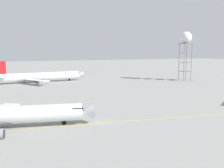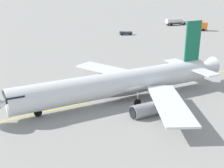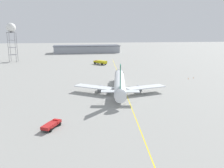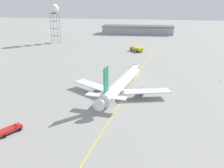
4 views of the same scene
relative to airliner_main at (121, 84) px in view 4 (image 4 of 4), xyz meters
The scene contains 8 objects.
ground_plane 3.24m from the airliner_main, 51.05° to the left, with size 600.00×600.00×0.00m, color gray.
airliner_main is the anchor object (origin of this frame).
fire_tender_truck 67.07m from the airliner_main, 88.63° to the right, with size 8.23×9.03×2.50m.
ops_pickup_truck 37.69m from the airliner_main, 56.96° to the left, with size 4.28×5.99×1.41m.
radar_tower 106.53m from the airliner_main, 56.21° to the right, with size 5.96×5.96×25.35m.
terminal_shed 143.95m from the airliner_main, 86.75° to the right, with size 60.45×21.34×6.71m.
taxiway_centreline 3.32m from the airliner_main, 166.98° to the right, with size 14.22×178.54×0.01m.
safety_cone_near 38.06m from the airliner_main, 152.40° to the right, with size 0.36×0.36×0.55m.
Camera 4 is at (-12.84, 76.07, 28.85)m, focal length 41.16 mm.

